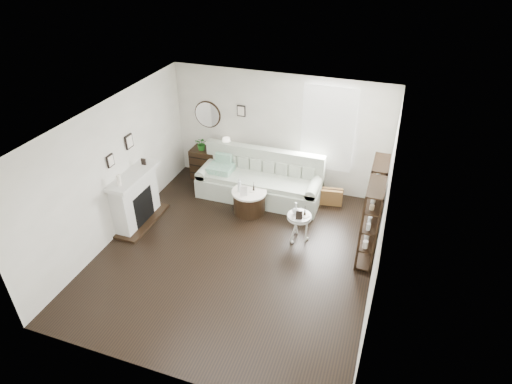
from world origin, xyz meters
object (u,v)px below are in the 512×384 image
at_px(dresser, 215,165).
at_px(drum_table, 249,201).
at_px(sofa, 260,182).
at_px(pedestal_table, 299,217).

height_order(dresser, drum_table, dresser).
distance_m(sofa, dresser, 1.35).
bearing_deg(dresser, sofa, -16.56).
height_order(sofa, pedestal_table, sofa).
bearing_deg(sofa, dresser, 163.44).
relative_size(dresser, pedestal_table, 1.97).
xyz_separation_m(sofa, pedestal_table, (1.23, -1.27, 0.17)).
bearing_deg(pedestal_table, dresser, 146.63).
relative_size(drum_table, pedestal_table, 1.30).
bearing_deg(drum_table, dresser, 139.97).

